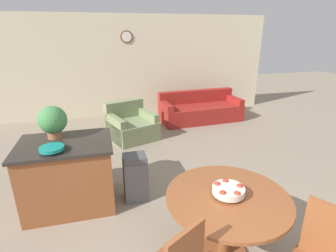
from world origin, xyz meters
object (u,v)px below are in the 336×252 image
dining_table (227,210)px  couch (200,110)px  potted_plant (53,121)px  trash_bin (136,177)px  armchair (131,126)px  kitchen_island (69,174)px  fruit_bowl (228,190)px  teal_bowl (52,148)px

dining_table → couch: (1.42, 4.34, -0.31)m
potted_plant → trash_bin: size_ratio=0.64×
potted_plant → armchair: bearing=58.9°
potted_plant → couch: potted_plant is taller
dining_table → kitchen_island: kitchen_island is taller
fruit_bowl → trash_bin: fruit_bowl is taller
kitchen_island → armchair: kitchen_island is taller
kitchen_island → teal_bowl: bearing=-113.2°
dining_table → couch: bearing=71.9°
fruit_bowl → kitchen_island: bearing=140.3°
potted_plant → trash_bin: 1.34m
dining_table → potted_plant: bearing=138.5°
teal_bowl → trash_bin: bearing=9.7°
kitchen_island → armchair: 2.49m
couch → dining_table: bearing=-111.8°
kitchen_island → couch: (3.04, 2.99, -0.20)m
kitchen_island → potted_plant: potted_plant is taller
teal_bowl → fruit_bowl: bearing=-32.4°
dining_table → trash_bin: dining_table is taller
fruit_bowl → trash_bin: 1.54m
teal_bowl → couch: bearing=45.9°
trash_bin → couch: size_ratio=0.31×
couch → fruit_bowl: bearing=-111.8°
fruit_bowl → couch: size_ratio=0.14×
potted_plant → armchair: size_ratio=0.36×
teal_bowl → couch: (3.15, 3.24, -0.70)m
dining_table → teal_bowl: (-1.73, 1.10, 0.39)m
teal_bowl → armchair: 2.84m
couch → kitchen_island: bearing=-139.2°
teal_bowl → trash_bin: size_ratio=0.42×
dining_table → kitchen_island: bearing=140.3°
armchair → teal_bowl: bearing=-135.7°
kitchen_island → teal_bowl: size_ratio=4.19×
trash_bin → armchair: (0.22, 2.32, -0.06)m
fruit_bowl → trash_bin: bearing=120.6°
dining_table → fruit_bowl: bearing=110.3°
kitchen_island → armchair: bearing=64.0°
dining_table → potted_plant: 2.42m
fruit_bowl → armchair: (-0.53, 3.58, -0.55)m
teal_bowl → armchair: (1.20, 2.48, -0.70)m
dining_table → armchair: armchair is taller
fruit_bowl → teal_bowl: (-1.73, 1.10, 0.15)m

